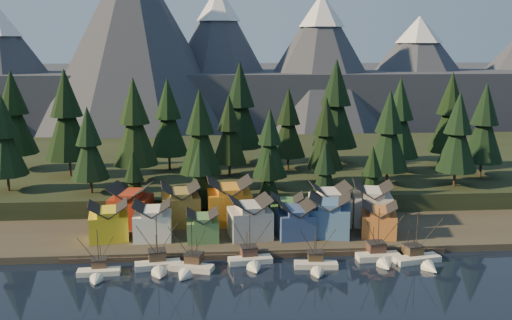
{
  "coord_description": "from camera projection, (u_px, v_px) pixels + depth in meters",
  "views": [
    {
      "loc": [
        -8.7,
        -96.55,
        43.58
      ],
      "look_at": [
        1.02,
        30.0,
        17.68
      ],
      "focal_mm": 40.0,
      "sensor_mm": 36.0,
      "label": 1
    }
  ],
  "objects": [
    {
      "name": "tree_hill_12",
      "position": [
        399.0,
        121.0,
        167.34
      ],
      "size": [
        12.1,
        12.1,
        28.18
      ],
      "color": "#332319",
      "rests_on": "hillside"
    },
    {
      "name": "tree_hill_9",
      "position": [
        326.0,
        136.0,
        155.28
      ],
      "size": [
        10.19,
        10.19,
        23.74
      ],
      "color": "#332319",
      "rests_on": "hillside"
    },
    {
      "name": "house_back_2",
      "position": [
        229.0,
        200.0,
        135.4
      ],
      "size": [
        10.76,
        9.97,
        10.85
      ],
      "rotation": [
        0.0,
        0.0,
        0.06
      ],
      "color": "orange",
      "rests_on": "shore_strip"
    },
    {
      "name": "house_back_0",
      "position": [
        131.0,
        204.0,
        133.77
      ],
      "size": [
        10.3,
        10.0,
        9.8
      ],
      "rotation": [
        0.0,
        0.0,
        -0.17
      ],
      "color": "#9B2E18",
      "rests_on": "shore_strip"
    },
    {
      "name": "tree_hill_15",
      "position": [
        240.0,
        108.0,
        179.04
      ],
      "size": [
        13.96,
        13.96,
        32.52
      ],
      "color": "#332319",
      "rests_on": "hillside"
    },
    {
      "name": "ground",
      "position": [
        263.0,
        288.0,
        103.69
      ],
      "size": [
        500.0,
        500.0,
        0.0
      ],
      "primitive_type": "plane",
      "color": "black",
      "rests_on": "ground"
    },
    {
      "name": "house_front_2",
      "position": [
        202.0,
        224.0,
        124.01
      ],
      "size": [
        7.2,
        7.26,
        6.69
      ],
      "rotation": [
        0.0,
        0.0,
        0.06
      ],
      "color": "#508347",
      "rests_on": "shore_strip"
    },
    {
      "name": "tree_hill_11",
      "position": [
        389.0,
        134.0,
        151.35
      ],
      "size": [
        11.13,
        11.13,
        25.93
      ],
      "color": "#332319",
      "rests_on": "hillside"
    },
    {
      "name": "hillside",
      "position": [
        239.0,
        167.0,
        191.01
      ],
      "size": [
        420.0,
        100.0,
        6.0
      ],
      "primitive_type": "cube",
      "color": "black",
      "rests_on": "ground"
    },
    {
      "name": "house_back_1",
      "position": [
        181.0,
        203.0,
        134.48
      ],
      "size": [
        9.78,
        9.87,
        9.83
      ],
      "rotation": [
        0.0,
        0.0,
        0.13
      ],
      "color": "olive",
      "rests_on": "shore_strip"
    },
    {
      "name": "house_front_5",
      "position": [
        330.0,
        214.0,
        126.89
      ],
      "size": [
        10.56,
        9.96,
        9.37
      ],
      "rotation": [
        0.0,
        0.0,
        -0.23
      ],
      "color": "#3E6493",
      "rests_on": "shore_strip"
    },
    {
      "name": "house_front_3",
      "position": [
        250.0,
        216.0,
        125.69
      ],
      "size": [
        10.07,
        9.71,
        9.09
      ],
      "rotation": [
        0.0,
        0.0,
        0.15
      ],
      "color": "beige",
      "rests_on": "shore_strip"
    },
    {
      "name": "tree_hill_3",
      "position": [
        135.0,
        125.0,
        155.7
      ],
      "size": [
        12.41,
        12.41,
        28.91
      ],
      "color": "#332319",
      "rests_on": "hillside"
    },
    {
      "name": "tree_hill_7",
      "position": [
        270.0,
        145.0,
        147.47
      ],
      "size": [
        9.29,
        9.29,
        21.64
      ],
      "color": "#332319",
      "rests_on": "hillside"
    },
    {
      "name": "tree_hill_0",
      "position": [
        4.0,
        138.0,
        145.88
      ],
      "size": [
        10.86,
        10.86,
        25.29
      ],
      "color": "#332319",
      "rests_on": "hillside"
    },
    {
      "name": "tree_hill_5",
      "position": [
        200.0,
        135.0,
        147.54
      ],
      "size": [
        11.39,
        11.39,
        26.53
      ],
      "color": "#332319",
      "rests_on": "hillside"
    },
    {
      "name": "house_back_5",
      "position": [
        372.0,
        203.0,
        134.82
      ],
      "size": [
        10.26,
        10.35,
        9.94
      ],
      "rotation": [
        0.0,
        0.0,
        -0.17
      ],
      "color": "silver",
      "rests_on": "shore_strip"
    },
    {
      "name": "tree_hill_2",
      "position": [
        89.0,
        146.0,
        143.93
      ],
      "size": [
        9.62,
        9.62,
        22.41
      ],
      "color": "#332319",
      "rests_on": "hillside"
    },
    {
      "name": "boat_2",
      "position": [
        189.0,
        261.0,
        110.47
      ],
      "size": [
        9.3,
        9.85,
        11.11
      ],
      "rotation": [
        0.0,
        0.0,
        -0.31
      ],
      "color": "silver",
      "rests_on": "ground"
    },
    {
      "name": "tree_hill_4",
      "position": [
        168.0,
        120.0,
        171.07
      ],
      "size": [
        11.95,
        11.95,
        27.84
      ],
      "color": "#332319",
      "rests_on": "hillside"
    },
    {
      "name": "boat_3",
      "position": [
        251.0,
        254.0,
        114.24
      ],
      "size": [
        9.35,
        9.95,
        11.17
      ],
      "rotation": [
        0.0,
        0.0,
        0.13
      ],
      "color": "silver",
      "rests_on": "ground"
    },
    {
      "name": "tree_hill_6",
      "position": [
        229.0,
        131.0,
        163.09
      ],
      "size": [
        10.23,
        10.23,
        23.83
      ],
      "color": "#332319",
      "rests_on": "hillside"
    },
    {
      "name": "house_front_1",
      "position": [
        152.0,
        220.0,
        124.55
      ],
      "size": [
        8.35,
        8.04,
        8.34
      ],
      "rotation": [
        0.0,
        0.0,
        0.04
      ],
      "color": "white",
      "rests_on": "shore_strip"
    },
    {
      "name": "mountain_ridge",
      "position": [
        220.0,
        77.0,
        306.83
      ],
      "size": [
        560.0,
        190.0,
        90.0
      ],
      "color": "#3F4351",
      "rests_on": "ground"
    },
    {
      "name": "house_front_6",
      "position": [
        379.0,
        219.0,
        126.63
      ],
      "size": [
        9.05,
        8.75,
        7.53
      ],
      "rotation": [
        0.0,
        0.0,
        -0.25
      ],
      "color": "#B7682F",
      "rests_on": "shore_strip"
    },
    {
      "name": "tree_shore_2",
      "position": [
        269.0,
        180.0,
        141.06
      ],
      "size": [
        7.03,
        7.03,
        16.37
      ],
      "color": "#332319",
      "rests_on": "shore_strip"
    },
    {
      "name": "tree_shore_1",
      "position": [
        200.0,
        176.0,
        139.49
      ],
      "size": [
        8.17,
        8.17,
        19.03
      ],
      "color": "#332319",
      "rests_on": "shore_strip"
    },
    {
      "name": "tree_hill_13",
      "position": [
        458.0,
        135.0,
        150.79
      ],
      "size": [
        10.97,
        10.97,
        25.55
      ],
      "color": "#332319",
      "rests_on": "hillside"
    },
    {
      "name": "dock",
      "position": [
        256.0,
        253.0,
        119.71
      ],
      "size": [
        80.0,
        4.0,
        1.0
      ],
      "primitive_type": "cube",
      "color": "#443B31",
      "rests_on": "ground"
    },
    {
      "name": "boat_4",
      "position": [
        316.0,
        260.0,
        111.91
      ],
      "size": [
        8.99,
        9.66,
        10.32
      ],
      "rotation": [
        0.0,
        0.0,
        -0.09
      ],
      "color": "beige",
      "rests_on": "ground"
    },
    {
      "name": "tree_shore_4",
      "position": [
        372.0,
        176.0,
        142.9
      ],
      "size": [
        7.45,
        7.45,
        17.34
      ],
      "color": "#332319",
      "rests_on": "shore_strip"
    },
    {
      "name": "tree_hill_8",
      "position": [
        288.0,
        125.0,
        171.16
      ],
      "size": [
        10.68,
        10.68,
        24.88
      ],
      "color": "#332319",
      "rests_on": "hillside"
    },
    {
      "name": "boat_6",
      "position": [
        421.0,
        253.0,
        114.64
      ],
      "size": [
        10.22,
        10.74,
        11.56
      ],
      "rotation": [
        0.0,
        0.0,
        0.22
      ],
      "color": "white",
      "rests_on": "ground"
    },
    {
      "name": "tree_shore_0",
      "position": [
        134.0,
        182.0,
        138.53
      ],
      "size": [
        7.21,
        7.21,
        16.8
      ],
      "color": "#332319",
      "rests_on": "shore_strip"
    },
    {
      "name": "tree_hill_14",
      "position": [
        450.0,
        116.0,
        174.42
      ],
      "size": [
        12.61,
        12.61,
        29.38
      ],
      "color": "#332319",
      "rests_on": "hillside"
    },
    {
      "name": "boat_0",
      "position": [
        98.0,
        267.0,
        108.57
      ],
      "size": [
        8.42,
        9.1,
        9.81
      ],
      "rotation": [
        0.0,
        0.0,
        0.05
      ],
      "color": "white",
      "rests_on": "ground"
    },
    {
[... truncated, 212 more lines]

